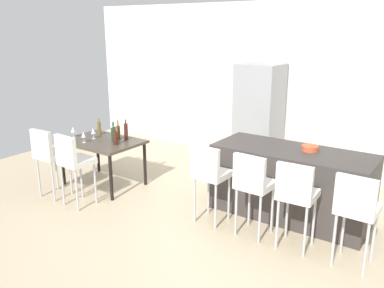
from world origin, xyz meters
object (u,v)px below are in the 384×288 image
Objects in this scene: kitchen_island at (291,183)px; bar_chair_left at (210,172)px; wine_bottle_right at (118,132)px; bar_chair_middle at (253,182)px; refrigerator at (259,116)px; wine_glass_middle at (73,130)px; wine_glass_end at (83,135)px; wine_bottle_near at (126,131)px; wine_bottle_inner at (114,134)px; fruit_bowl at (310,148)px; dining_chair_near at (49,152)px; bar_chair_far at (357,206)px; dining_table at (103,145)px; wine_bottle_corner at (99,128)px; wine_bottle_far at (115,138)px; wine_glass_left at (93,131)px; bar_chair_right at (296,192)px; dining_chair_far at (73,159)px.

bar_chair_left is at bearing -133.78° from kitchen_island.
bar_chair_left is 3.44× the size of wine_bottle_right.
bar_chair_middle is 0.57× the size of refrigerator.
wine_bottle_right reaches higher than wine_glass_middle.
wine_glass_end is (-3.00, -0.90, 0.40)m from kitchen_island.
wine_bottle_near reaches higher than wine_bottle_inner.
fruit_bowl is at bearing 42.63° from bar_chair_left.
dining_chair_near is at bearing -68.95° from wine_glass_middle.
wine_glass_end is at bearing -177.49° from bar_chair_left.
bar_chair_far is 3.34m from refrigerator.
wine_bottle_corner reaches higher than dining_table.
wine_bottle_inner is 0.53m from wine_bottle_corner.
wine_glass_middle is (-0.25, 0.66, 0.17)m from dining_chair_near.
bar_chair_left is at bearing -12.39° from wine_bottle_near.
wine_bottle_corner reaches higher than kitchen_island.
bar_chair_middle is 3.79× the size of wine_bottle_far.
wine_bottle_corner is at bearing 174.86° from bar_chair_far.
bar_chair_middle is 6.03× the size of wine_glass_end.
wine_bottle_corner is (-0.64, 0.27, 0.00)m from wine_bottle_far.
refrigerator reaches higher than wine_glass_left.
bar_chair_middle reaches higher than fruit_bowl.
wine_bottle_corner is (-0.58, -0.02, -0.02)m from wine_bottle_near.
bar_chair_far reaches higher than wine_bottle_far.
bar_chair_right is at bearing 180.00° from bar_chair_far.
wine_bottle_corner is (-0.45, 0.02, -0.00)m from wine_bottle_right.
wine_glass_end is at bearing -178.03° from bar_chair_middle.
wine_glass_end is (-4.00, -0.10, 0.17)m from bar_chair_far.
fruit_bowl is (2.71, 0.78, 0.11)m from wine_bottle_far.
kitchen_island is 6.28× the size of wine_bottle_near.
bar_chair_right reaches higher than wine_glass_middle.
wine_bottle_inner is (-2.66, -0.59, 0.40)m from kitchen_island.
bar_chair_right and dining_chair_far have the same top height.
bar_chair_middle is 2.58m from wine_bottle_right.
wine_glass_middle is (-0.87, -0.09, 0.02)m from wine_bottle_far.
wine_bottle_far is 0.53m from wine_glass_left.
wine_bottle_inner is at bearing -72.15° from wine_bottle_right.
dining_chair_far is (-2.59, -1.45, 0.24)m from kitchen_island.
kitchen_island reaches higher than dining_table.
dining_chair_far is 3.79× the size of wine_bottle_far.
dining_table is at bearing -138.06° from wine_bottle_near.
wine_glass_end is (0.38, -0.11, 0.00)m from wine_glass_middle.
wine_glass_left is at bearing 120.15° from dining_chair_far.
bar_chair_far is 3.79× the size of wine_bottle_far.
dining_chair_far is at bearing -151.20° from fruit_bowl.
fruit_bowl reaches higher than wine_glass_end.
wine_bottle_near is 0.58m from wine_bottle_corner.
dining_chair_far is 0.70m from wine_glass_end.
bar_chair_middle reaches higher than wine_glass_middle.
dining_table is 0.42m from wine_bottle_corner.
kitchen_island is 2.64m from wine_bottle_near.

